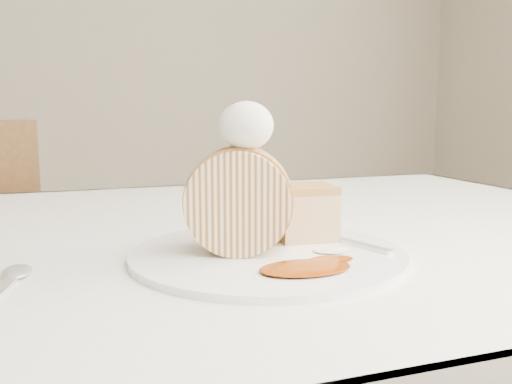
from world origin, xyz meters
name	(u,v)px	position (x,y,z in m)	size (l,w,h in m)	color
table	(196,295)	(0.00, 0.20, 0.66)	(1.40, 0.90, 0.75)	silver
plate	(268,255)	(0.04, 0.04, 0.75)	(0.30, 0.30, 0.01)	white
roulade_slice	(239,201)	(0.01, 0.05, 0.81)	(0.11, 0.11, 0.06)	#FFE1B1
cake_chunk	(305,216)	(0.11, 0.08, 0.79)	(0.07, 0.06, 0.06)	tan
whipped_cream	(246,125)	(0.02, 0.04, 0.90)	(0.06, 0.06, 0.05)	white
caramel_drizzle	(245,98)	(0.02, 0.05, 0.93)	(0.03, 0.02, 0.01)	#812F05
caramel_pool	(305,268)	(0.05, -0.04, 0.76)	(0.09, 0.06, 0.00)	#812F05
fork	(348,242)	(0.15, 0.04, 0.76)	(0.02, 0.18, 0.00)	silver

